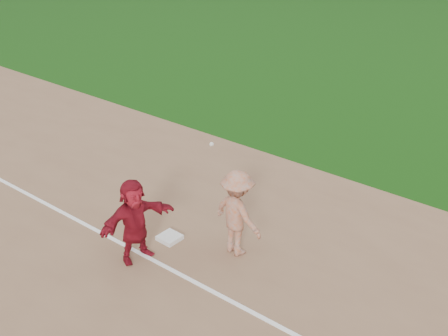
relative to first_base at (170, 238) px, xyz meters
The scene contains 5 objects.
ground 0.34m from the first_base, ahead, with size 160.00×160.00×0.00m, color #12400C.
foul_line 0.84m from the first_base, 67.13° to the right, with size 60.00×0.10×0.01m, color white.
first_base is the anchor object (origin of this frame).
base_runner 1.25m from the first_base, 95.03° to the right, with size 1.70×0.54×1.84m, color maroon.
first_base_play 1.80m from the first_base, 21.81° to the left, with size 1.33×0.89×2.51m.
Camera 1 is at (7.07, -7.37, 7.10)m, focal length 45.00 mm.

